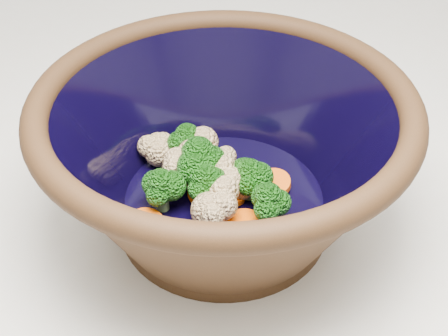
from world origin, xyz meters
TOP-DOWN VIEW (x-y plane):
  - mixing_bowl at (-0.09, -0.00)m, footprint 0.37×0.37m
  - vegetable_pile at (-0.10, 0.00)m, footprint 0.14×0.12m

SIDE VIEW (x-z plane):
  - vegetable_pile at x=-0.10m, z-range 0.92..0.98m
  - mixing_bowl at x=-0.09m, z-range 0.91..1.04m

